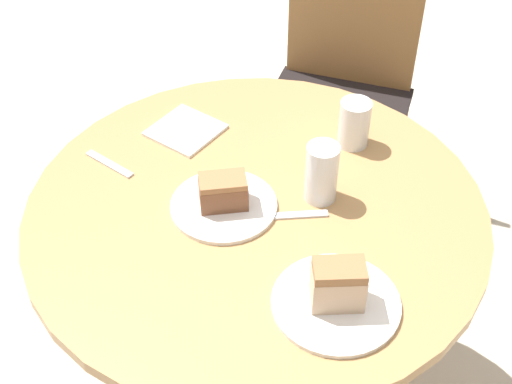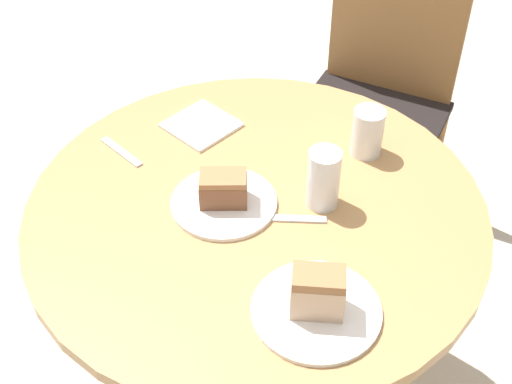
{
  "view_description": "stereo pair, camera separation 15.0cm",
  "coord_description": "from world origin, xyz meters",
  "px_view_note": "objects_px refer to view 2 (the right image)",
  "views": [
    {
      "loc": [
        0.49,
        -1.0,
        1.83
      ],
      "look_at": [
        0.0,
        0.0,
        0.82
      ],
      "focal_mm": 50.0,
      "sensor_mm": 36.0,
      "label": 1
    },
    {
      "loc": [
        0.62,
        -0.93,
        1.83
      ],
      "look_at": [
        0.0,
        0.0,
        0.82
      ],
      "focal_mm": 50.0,
      "sensor_mm": 36.0,
      "label": 2
    }
  ],
  "objects_px": {
    "chair": "(373,106)",
    "cake_slice_near": "(223,189)",
    "glass_lemonade": "(323,182)",
    "plate_near": "(224,203)",
    "plate_far": "(316,311)",
    "glass_water": "(367,134)",
    "cake_slice_far": "(318,292)"
  },
  "relations": [
    {
      "from": "glass_water",
      "to": "cake_slice_near",
      "type": "bearing_deg",
      "value": -117.33
    },
    {
      "from": "cake_slice_far",
      "to": "glass_lemonade",
      "type": "xyz_separation_m",
      "value": [
        -0.14,
        0.26,
        0.0
      ]
    },
    {
      "from": "plate_far",
      "to": "glass_lemonade",
      "type": "bearing_deg",
      "value": 117.81
    },
    {
      "from": "plate_near",
      "to": "cake_slice_near",
      "type": "bearing_deg",
      "value": -135.0
    },
    {
      "from": "glass_lemonade",
      "to": "glass_water",
      "type": "bearing_deg",
      "value": 90.5
    },
    {
      "from": "cake_slice_near",
      "to": "chair",
      "type": "bearing_deg",
      "value": 94.35
    },
    {
      "from": "plate_far",
      "to": "cake_slice_near",
      "type": "relative_size",
      "value": 2.05
    },
    {
      "from": "chair",
      "to": "cake_slice_far",
      "type": "relative_size",
      "value": 7.47
    },
    {
      "from": "plate_near",
      "to": "plate_far",
      "type": "relative_size",
      "value": 0.95
    },
    {
      "from": "plate_near",
      "to": "plate_far",
      "type": "xyz_separation_m",
      "value": [
        0.31,
        -0.14,
        0.0
      ]
    },
    {
      "from": "chair",
      "to": "plate_near",
      "type": "height_order",
      "value": "chair"
    },
    {
      "from": "chair",
      "to": "plate_near",
      "type": "bearing_deg",
      "value": -93.15
    },
    {
      "from": "plate_near",
      "to": "cake_slice_near",
      "type": "xyz_separation_m",
      "value": [
        -0.0,
        -0.0,
        0.04
      ]
    },
    {
      "from": "plate_far",
      "to": "glass_lemonade",
      "type": "xyz_separation_m",
      "value": [
        -0.14,
        0.26,
        0.06
      ]
    },
    {
      "from": "plate_near",
      "to": "cake_slice_near",
      "type": "height_order",
      "value": "cake_slice_near"
    },
    {
      "from": "cake_slice_near",
      "to": "glass_water",
      "type": "distance_m",
      "value": 0.37
    },
    {
      "from": "plate_near",
      "to": "cake_slice_far",
      "type": "xyz_separation_m",
      "value": [
        0.31,
        -0.14,
        0.05
      ]
    },
    {
      "from": "glass_lemonade",
      "to": "cake_slice_near",
      "type": "bearing_deg",
      "value": -144.88
    },
    {
      "from": "cake_slice_near",
      "to": "cake_slice_far",
      "type": "distance_m",
      "value": 0.34
    },
    {
      "from": "plate_far",
      "to": "cake_slice_near",
      "type": "height_order",
      "value": "cake_slice_near"
    },
    {
      "from": "chair",
      "to": "plate_near",
      "type": "xyz_separation_m",
      "value": [
        0.07,
        -0.93,
        0.33
      ]
    },
    {
      "from": "chair",
      "to": "plate_far",
      "type": "bearing_deg",
      "value": -77.92
    },
    {
      "from": "cake_slice_near",
      "to": "glass_lemonade",
      "type": "xyz_separation_m",
      "value": [
        0.17,
        0.12,
        0.01
      ]
    },
    {
      "from": "plate_near",
      "to": "glass_lemonade",
      "type": "distance_m",
      "value": 0.22
    },
    {
      "from": "chair",
      "to": "glass_water",
      "type": "bearing_deg",
      "value": -75.69
    },
    {
      "from": "plate_near",
      "to": "glass_water",
      "type": "height_order",
      "value": "glass_water"
    },
    {
      "from": "chair",
      "to": "glass_water",
      "type": "relative_size",
      "value": 7.4
    },
    {
      "from": "plate_far",
      "to": "glass_water",
      "type": "height_order",
      "value": "glass_water"
    },
    {
      "from": "chair",
      "to": "cake_slice_near",
      "type": "bearing_deg",
      "value": -93.15
    },
    {
      "from": "cake_slice_near",
      "to": "glass_water",
      "type": "height_order",
      "value": "glass_water"
    },
    {
      "from": "plate_far",
      "to": "glass_water",
      "type": "distance_m",
      "value": 0.5
    },
    {
      "from": "chair",
      "to": "cake_slice_near",
      "type": "relative_size",
      "value": 7.22
    }
  ]
}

